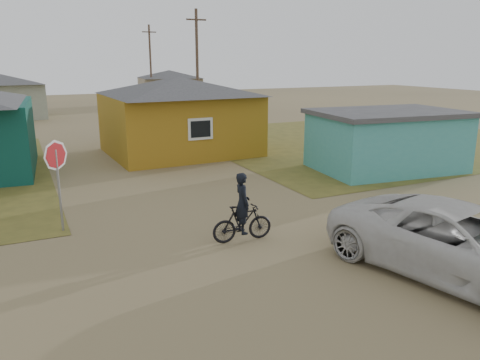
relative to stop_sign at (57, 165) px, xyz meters
name	(u,v)px	position (x,y,z in m)	size (l,w,h in m)	color
ground	(266,264)	(4.17, -4.48, -1.92)	(120.00, 120.00, 0.00)	olive
grass_ne	(367,140)	(18.17, 8.52, -1.91)	(20.00, 18.00, 0.00)	brown
house_yellow	(179,114)	(6.67, 9.52, 0.09)	(7.72, 6.76, 3.90)	#9F7118
shed_turquoise	(387,140)	(13.67, 2.02, -0.61)	(6.71, 4.93, 2.60)	teal
house_pale_west	(2,96)	(-1.83, 29.52, -0.06)	(7.04, 6.15, 3.60)	gray
house_beige_east	(170,87)	(14.17, 35.52, -0.06)	(6.95, 6.05, 3.60)	gray
utility_pole_near	(197,68)	(10.67, 17.52, 2.22)	(1.40, 0.20, 8.00)	brown
utility_pole_far	(151,65)	(11.67, 33.52, 2.22)	(1.40, 0.20, 8.00)	brown
stop_sign	(57,165)	(0.00, 0.00, 0.00)	(0.82, 0.31, 2.63)	gray
cyclist	(242,217)	(4.30, -2.87, -1.23)	(1.70, 0.63, 1.89)	black
vehicle	(460,243)	(7.72, -6.86, -1.11)	(2.70, 5.84, 1.62)	silver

